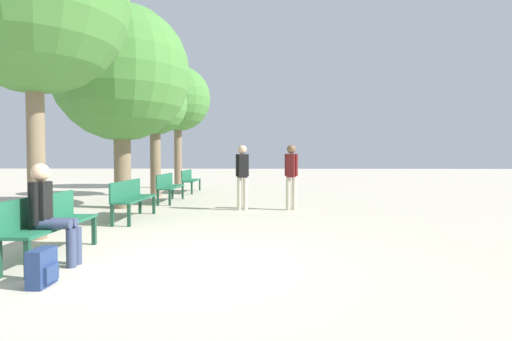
% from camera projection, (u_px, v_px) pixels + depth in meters
% --- Properties ---
extents(ground_plane, '(80.00, 80.00, 0.00)m').
position_uv_depth(ground_plane, '(176.00, 264.00, 5.16)').
color(ground_plane, beige).
extents(bench_row_0, '(0.43, 1.85, 0.86)m').
position_uv_depth(bench_row_0, '(48.00, 220.00, 5.40)').
color(bench_row_0, '#1E6042').
rests_on(bench_row_0, ground_plane).
extents(bench_row_1, '(0.43, 1.85, 0.86)m').
position_uv_depth(bench_row_1, '(131.00, 196.00, 8.76)').
color(bench_row_1, '#1E6042').
rests_on(bench_row_1, ground_plane).
extents(bench_row_2, '(0.43, 1.85, 0.86)m').
position_uv_depth(bench_row_2, '(168.00, 185.00, 12.11)').
color(bench_row_2, '#1E6042').
rests_on(bench_row_2, ground_plane).
extents(bench_row_3, '(0.43, 1.85, 0.86)m').
position_uv_depth(bench_row_3, '(190.00, 179.00, 15.47)').
color(bench_row_3, '#1E6042').
rests_on(bench_row_3, ground_plane).
extents(tree_row_0, '(3.09, 3.09, 5.53)m').
position_uv_depth(tree_row_0, '(33.00, 1.00, 6.58)').
color(tree_row_0, '#7A664C').
rests_on(tree_row_0, ground_plane).
extents(tree_row_1, '(3.62, 3.62, 5.42)m').
position_uv_depth(tree_row_1, '(121.00, 74.00, 10.61)').
color(tree_row_1, '#7A664C').
rests_on(tree_row_1, ground_plane).
extents(tree_row_2, '(2.24, 2.24, 4.39)m').
position_uv_depth(tree_row_2, '(155.00, 104.00, 13.83)').
color(tree_row_2, '#7A664C').
rests_on(tree_row_2, ground_plane).
extents(tree_row_3, '(2.85, 2.85, 5.35)m').
position_uv_depth(tree_row_3, '(178.00, 99.00, 17.40)').
color(tree_row_3, '#7A664C').
rests_on(tree_row_3, ground_plane).
extents(person_seated, '(0.59, 0.34, 1.30)m').
position_uv_depth(person_seated, '(50.00, 211.00, 5.05)').
color(person_seated, '#384260').
rests_on(person_seated, ground_plane).
extents(backpack, '(0.21, 0.35, 0.40)m').
position_uv_depth(backpack, '(42.00, 268.00, 4.26)').
color(backpack, navy).
rests_on(backpack, ground_plane).
extents(pedestrian_near, '(0.34, 0.26, 1.68)m').
position_uv_depth(pedestrian_near, '(242.00, 173.00, 10.29)').
color(pedestrian_near, beige).
rests_on(pedestrian_near, ground_plane).
extents(pedestrian_mid, '(0.34, 0.28, 1.69)m').
position_uv_depth(pedestrian_mid, '(291.00, 173.00, 10.30)').
color(pedestrian_mid, beige).
rests_on(pedestrian_mid, ground_plane).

